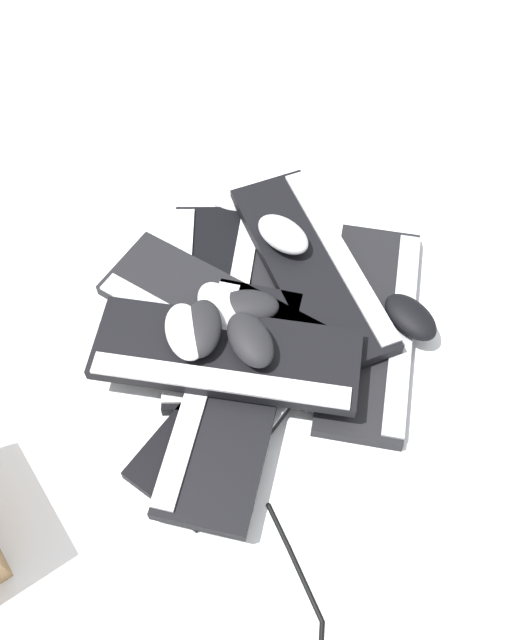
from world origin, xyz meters
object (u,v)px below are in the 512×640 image
object	(u,v)px
keyboard_4	(312,266)
mouse_5	(201,328)
keyboard_7	(220,317)
mouse_2	(283,234)
mouse_4	(240,201)
keyboard_5	(230,397)
keyboard_0	(371,328)
mouse_1	(247,307)
mouse_7	(220,307)
keyboard_2	(209,303)
keyboard_3	(243,400)
mouse_0	(250,340)
mouse_3	(186,332)
keyboard_1	(268,288)
mouse_6	(410,317)
keyboard_6	(226,356)

from	to	relation	value
keyboard_4	mouse_5	size ratio (longest dim) A/B	3.93
keyboard_4	keyboard_7	distance (m)	0.20
mouse_2	mouse_4	xyz separation A→B (m)	(-0.12, 0.10, -0.06)
keyboard_5	keyboard_7	distance (m)	0.16
keyboard_0	mouse_1	distance (m)	0.23
mouse_7	keyboard_2	bearing A→B (deg)	-3.69
keyboard_0	mouse_5	size ratio (longest dim) A/B	4.15
keyboard_7	mouse_7	size ratio (longest dim) A/B	4.21
mouse_2	mouse_1	bearing A→B (deg)	112.04
keyboard_3	mouse_0	bearing A→B (deg)	97.50
mouse_3	mouse_4	distance (m)	0.38
keyboard_3	mouse_0	world-z (taller)	mouse_0
mouse_4	mouse_5	distance (m)	0.37
keyboard_1	keyboard_4	world-z (taller)	keyboard_4
keyboard_7	keyboard_5	bearing A→B (deg)	-63.73
mouse_6	mouse_7	size ratio (longest dim) A/B	1.00
mouse_7	keyboard_4	bearing A→B (deg)	-83.37
mouse_0	mouse_5	size ratio (longest dim) A/B	1.00
mouse_1	keyboard_7	bearing A→B (deg)	175.97
keyboard_0	mouse_5	xyz separation A→B (m)	(-0.26, -0.15, 0.10)
mouse_3	mouse_4	bearing A→B (deg)	151.35
keyboard_6	mouse_5	bearing A→B (deg)	160.47
keyboard_4	mouse_2	size ratio (longest dim) A/B	3.93
keyboard_4	mouse_5	world-z (taller)	mouse_5
mouse_1	mouse_4	distance (m)	0.30
keyboard_3	keyboard_6	bearing A→B (deg)	137.28
mouse_2	mouse_6	world-z (taller)	mouse_2
mouse_1	mouse_7	bearing A→B (deg)	-179.64
mouse_4	keyboard_2	bearing A→B (deg)	80.03
mouse_1	mouse_4	size ratio (longest dim) A/B	1.00
mouse_5	mouse_6	bearing A→B (deg)	102.86
mouse_0	mouse_2	size ratio (longest dim) A/B	1.00
keyboard_2	mouse_7	world-z (taller)	mouse_7
mouse_3	mouse_5	size ratio (longest dim) A/B	1.00
mouse_3	mouse_7	bearing A→B (deg)	126.26
keyboard_7	mouse_1	bearing A→B (deg)	15.89
keyboard_1	keyboard_6	distance (m)	0.20
mouse_3	keyboard_3	bearing A→B (deg)	34.70
keyboard_3	keyboard_4	bearing A→B (deg)	82.79
keyboard_6	mouse_7	distance (m)	0.09
keyboard_4	mouse_6	distance (m)	0.20
mouse_0	keyboard_0	bearing A→B (deg)	84.49
keyboard_1	keyboard_2	distance (m)	0.11
keyboard_1	keyboard_2	world-z (taller)	same
keyboard_5	mouse_5	world-z (taller)	mouse_5
keyboard_2	mouse_0	distance (m)	0.18
mouse_4	mouse_7	distance (m)	0.30
keyboard_2	mouse_1	distance (m)	0.11
mouse_2	mouse_0	bearing A→B (deg)	120.68
keyboard_5	mouse_2	size ratio (longest dim) A/B	4.12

